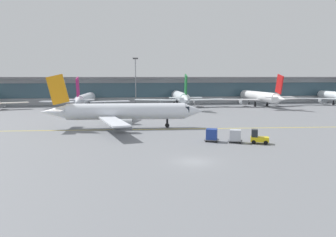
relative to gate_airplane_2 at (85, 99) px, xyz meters
The scene contains 11 objects.
ground_plane 71.72m from the gate_airplane_2, 75.86° to the right, with size 400.00×400.00×0.00m, color slate.
taxiway_centreline_stripe 45.59m from the gate_airplane_2, 76.21° to the right, with size 110.00×0.36×0.01m, color yellow.
terminal_concourse 24.99m from the gate_airplane_2, 45.35° to the left, with size 226.83×11.00×9.60m.
gate_airplane_2 is the anchor object (origin of this frame).
gate_airplane_3 29.81m from the gate_airplane_2, ahead, with size 29.56×31.86×10.55m.
gate_airplane_4 56.22m from the gate_airplane_2, ahead, with size 29.50×31.72×10.51m.
taxiing_regional_jet 43.43m from the gate_airplane_2, 76.08° to the right, with size 31.15×28.87×10.31m.
baggage_tug 67.38m from the gate_airplane_2, 64.15° to the right, with size 2.94×2.38×2.10m.
cargo_dolly_lead 64.95m from the gate_airplane_2, 66.08° to the right, with size 2.55×2.28×1.94m.
cargo_dolly_trailing 62.44m from the gate_airplane_2, 68.31° to the right, with size 2.55×2.28×1.94m.
apron_light_mast_1 20.31m from the gate_airplane_2, 33.75° to the left, with size 1.80×0.36×16.13m.
Camera 1 is at (-9.14, -37.82, 9.88)m, focal length 36.48 mm.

